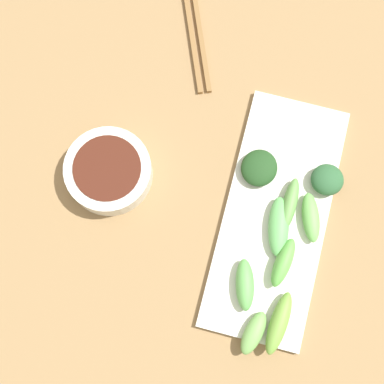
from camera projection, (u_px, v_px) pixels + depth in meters
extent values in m
cube|color=#92724A|center=(199.00, 199.00, 0.91)|extent=(2.10, 2.10, 0.02)
cylinder|color=silver|center=(109.00, 170.00, 0.89)|extent=(0.14, 0.14, 0.04)
cylinder|color=#471C11|center=(109.00, 168.00, 0.88)|extent=(0.11, 0.11, 0.03)
cube|color=silver|center=(275.00, 219.00, 0.89)|extent=(0.16, 0.39, 0.01)
ellipsoid|color=#6EA452|center=(254.00, 333.00, 0.84)|extent=(0.04, 0.07, 0.02)
ellipsoid|color=#5DAC46|center=(283.00, 263.00, 0.85)|extent=(0.04, 0.08, 0.03)
ellipsoid|color=#70A23E|center=(279.00, 323.00, 0.84)|extent=(0.04, 0.10, 0.03)
ellipsoid|color=#5FB05B|center=(279.00, 226.00, 0.87)|extent=(0.05, 0.10, 0.03)
ellipsoid|color=#20451E|center=(259.00, 168.00, 0.89)|extent=(0.07, 0.07, 0.02)
ellipsoid|color=#2C5C34|center=(327.00, 180.00, 0.88)|extent=(0.06, 0.06, 0.03)
ellipsoid|color=#6AB053|center=(311.00, 217.00, 0.87)|extent=(0.05, 0.08, 0.02)
ellipsoid|color=#649E4D|center=(290.00, 204.00, 0.88)|extent=(0.02, 0.09, 0.03)
ellipsoid|color=#5DAA51|center=(245.00, 285.00, 0.85)|extent=(0.05, 0.08, 0.03)
cube|color=olive|center=(191.00, 31.00, 0.96)|extent=(0.10, 0.22, 0.01)
cube|color=olive|center=(200.00, 30.00, 0.96)|extent=(0.10, 0.22, 0.01)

